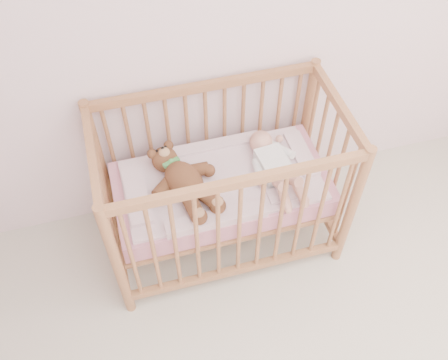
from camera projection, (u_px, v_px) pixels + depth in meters
name	position (u px, v px, depth m)	size (l,w,h in m)	color
wall_back	(271.00, 7.00, 2.52)	(4.00, 0.02, 2.70)	silver
crib	(222.00, 187.00, 2.87)	(1.36, 0.76, 1.00)	#B2764B
mattress	(222.00, 188.00, 2.88)	(1.22, 0.62, 0.13)	pink
blanket	(222.00, 180.00, 2.82)	(1.10, 0.58, 0.06)	#D291A0
baby	(274.00, 163.00, 2.80)	(0.29, 0.60, 0.14)	white
teddy_bear	(184.00, 181.00, 2.71)	(0.41, 0.59, 0.16)	brown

